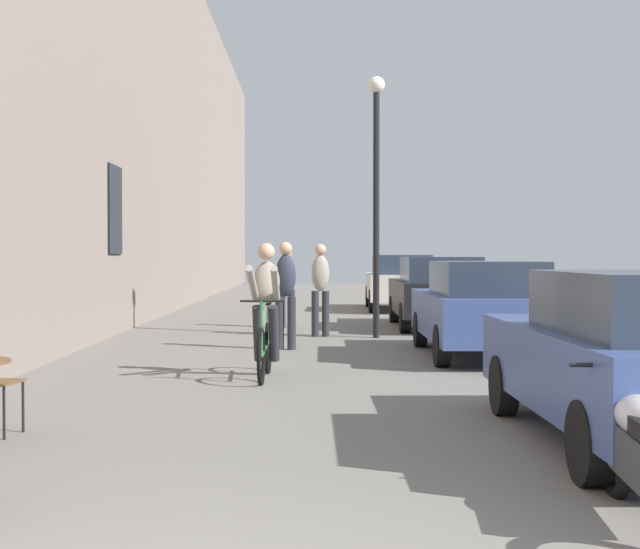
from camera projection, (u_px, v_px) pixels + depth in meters
building_facade_left at (100, 58)px, 17.02m from camera, size 0.54×68.00×10.67m
cyclist_on_bicycle at (266, 314)px, 11.33m from camera, size 0.52×1.76×1.74m
pedestrian_near at (286, 289)px, 14.62m from camera, size 0.38×0.29×1.77m
pedestrian_mid at (320, 284)px, 16.96m from camera, size 0.35×0.26×1.77m
pedestrian_far at (287, 283)px, 19.06m from camera, size 0.36×0.26×1.68m
street_lamp at (376, 172)px, 16.67m from camera, size 0.32×0.32×4.90m
parked_car_nearest at (636, 356)px, 7.20m from camera, size 1.71×4.01×1.43m
parked_car_second at (482, 307)px, 13.58m from camera, size 1.78×4.13×1.46m
parked_car_third at (437, 291)px, 19.01m from camera, size 1.87×4.29×1.52m
parked_car_fourth at (400, 281)px, 25.21m from camera, size 1.97×4.44×1.56m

